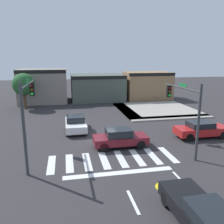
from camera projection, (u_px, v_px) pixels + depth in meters
The scene contains 12 objects.
ground_plane at pixel (102, 138), 20.50m from camera, with size 120.00×120.00×0.00m, color #302D30.
crosswalk_near at pixel (113, 159), 16.20m from camera, with size 8.75×2.87×0.01m.
bike_detector_marking at pixel (166, 187), 12.71m from camera, with size 1.13×1.13×0.01m.
curb_corner_northeast at pixel (154, 110), 31.10m from camera, with size 10.00×10.60×0.15m.
storefront_row at pixel (92, 86), 38.49m from camera, with size 24.45×6.91×5.18m.
traffic_signal_southeast at pixel (183, 103), 17.31m from camera, with size 0.32×5.49×5.25m.
traffic_signal_southwest at pixel (28, 105), 15.18m from camera, with size 0.32×5.88×5.58m.
car_white at pixel (76, 123), 22.39m from camera, with size 1.90×4.20×1.48m.
car_black at pixel (201, 213), 9.46m from camera, with size 1.74×4.41×1.41m.
car_red at pixel (201, 129), 20.54m from camera, with size 4.65×1.80×1.43m.
car_maroon at pixel (120, 138), 18.30m from camera, with size 4.21×1.73×1.49m.
roadside_tree at pixel (24, 85), 31.48m from camera, with size 2.97×2.97×4.89m.
Camera 1 is at (-3.00, -19.24, 6.85)m, focal length 37.48 mm.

